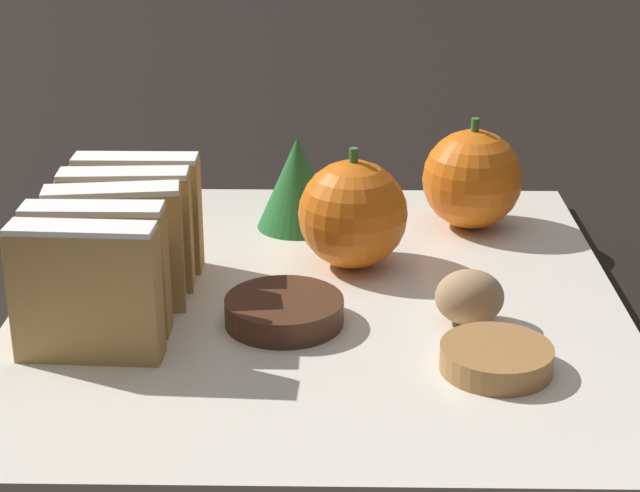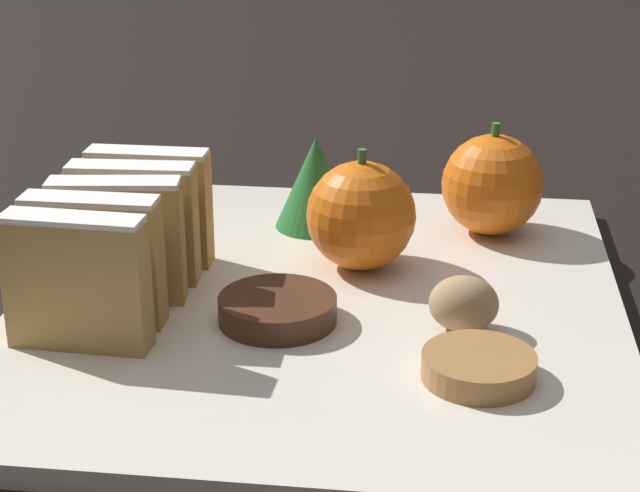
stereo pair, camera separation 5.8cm
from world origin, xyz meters
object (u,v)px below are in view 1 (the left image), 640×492
(orange_far, at_px, (472,179))
(walnut, at_px, (470,297))
(chocolate_cookie, at_px, (284,311))
(orange_near, at_px, (353,214))

(orange_far, height_order, walnut, orange_far)
(orange_far, height_order, chocolate_cookie, orange_far)
(walnut, distance_m, chocolate_cookie, 0.10)
(orange_near, bearing_deg, walnut, -52.06)
(orange_far, bearing_deg, chocolate_cookie, -128.01)
(chocolate_cookie, bearing_deg, walnut, 1.24)
(orange_far, bearing_deg, walnut, -96.74)
(orange_near, relative_size, chocolate_cookie, 1.15)
(orange_far, xyz_separation_m, walnut, (-0.02, -0.14, -0.02))
(orange_near, height_order, orange_far, same)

